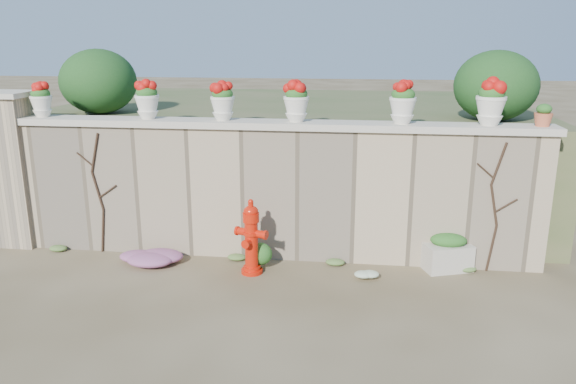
# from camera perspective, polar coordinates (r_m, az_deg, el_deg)

# --- Properties ---
(ground) EXTENTS (80.00, 80.00, 0.00)m
(ground) POSITION_cam_1_polar(r_m,az_deg,el_deg) (7.24, -3.89, -11.63)
(ground) COLOR #4B3D25
(ground) RESTS_ON ground
(stone_wall) EXTENTS (8.00, 0.40, 2.00)m
(stone_wall) POSITION_cam_1_polar(r_m,az_deg,el_deg) (8.53, -1.67, -0.12)
(stone_wall) COLOR tan
(stone_wall) RESTS_ON ground
(wall_cap) EXTENTS (8.10, 0.52, 0.10)m
(wall_cap) POSITION_cam_1_polar(r_m,az_deg,el_deg) (8.31, -1.73, 6.87)
(wall_cap) COLOR beige
(wall_cap) RESTS_ON stone_wall
(gate_pillar) EXTENTS (0.72, 0.72, 2.48)m
(gate_pillar) POSITION_cam_1_polar(r_m,az_deg,el_deg) (9.98, -25.94, 2.14)
(gate_pillar) COLOR tan
(gate_pillar) RESTS_ON ground
(raised_fill) EXTENTS (9.00, 6.00, 2.00)m
(raised_fill) POSITION_cam_1_polar(r_m,az_deg,el_deg) (11.61, 0.81, 4.10)
(raised_fill) COLOR #384C23
(raised_fill) RESTS_ON ground
(back_shrub_left) EXTENTS (1.30, 1.30, 1.10)m
(back_shrub_left) POSITION_cam_1_polar(r_m,az_deg,el_deg) (10.37, -18.70, 10.59)
(back_shrub_left) COLOR #143814
(back_shrub_left) RESTS_ON raised_fill
(back_shrub_right) EXTENTS (1.30, 1.30, 1.10)m
(back_shrub_right) POSITION_cam_1_polar(r_m,az_deg,el_deg) (9.57, 20.36, 10.09)
(back_shrub_right) COLOR #143814
(back_shrub_right) RESTS_ON raised_fill
(vine_left) EXTENTS (0.60, 0.04, 1.91)m
(vine_left) POSITION_cam_1_polar(r_m,az_deg,el_deg) (9.13, -18.70, 0.05)
(vine_left) COLOR black
(vine_left) RESTS_ON ground
(vine_right) EXTENTS (0.60, 0.04, 1.91)m
(vine_right) POSITION_cam_1_polar(r_m,az_deg,el_deg) (8.44, 20.27, -1.33)
(vine_right) COLOR black
(vine_right) RESTS_ON ground
(fire_hydrant) EXTENTS (0.48, 0.34, 1.10)m
(fire_hydrant) POSITION_cam_1_polar(r_m,az_deg,el_deg) (8.01, -3.76, -4.55)
(fire_hydrant) COLOR red
(fire_hydrant) RESTS_ON ground
(planter_box) EXTENTS (0.76, 0.59, 0.56)m
(planter_box) POSITION_cam_1_polar(r_m,az_deg,el_deg) (8.53, 15.90, -5.98)
(planter_box) COLOR beige
(planter_box) RESTS_ON ground
(green_shrub) EXTENTS (0.54, 0.49, 0.51)m
(green_shrub) POSITION_cam_1_polar(r_m,az_deg,el_deg) (8.26, -2.98, -6.11)
(green_shrub) COLOR #1E5119
(green_shrub) RESTS_ON ground
(magenta_clump) EXTENTS (0.91, 0.61, 0.24)m
(magenta_clump) POSITION_cam_1_polar(r_m,az_deg,el_deg) (8.69, -14.00, -6.42)
(magenta_clump) COLOR #C828B4
(magenta_clump) RESTS_ON ground
(white_flowers) EXTENTS (0.51, 0.40, 0.18)m
(white_flowers) POSITION_cam_1_polar(r_m,az_deg,el_deg) (8.04, 7.59, -8.12)
(white_flowers) COLOR white
(white_flowers) RESTS_ON ground
(urn_pot_0) EXTENTS (0.33, 0.33, 0.52)m
(urn_pot_0) POSITION_cam_1_polar(r_m,az_deg,el_deg) (9.51, -23.79, 8.54)
(urn_pot_0) COLOR silver
(urn_pot_0) RESTS_ON wall_cap
(urn_pot_1) EXTENTS (0.36, 0.36, 0.57)m
(urn_pot_1) POSITION_cam_1_polar(r_m,az_deg,el_deg) (8.76, -14.12, 9.06)
(urn_pot_1) COLOR silver
(urn_pot_1) RESTS_ON wall_cap
(urn_pot_2) EXTENTS (0.36, 0.36, 0.56)m
(urn_pot_2) POSITION_cam_1_polar(r_m,az_deg,el_deg) (8.41, -6.66, 9.14)
(urn_pot_2) COLOR silver
(urn_pot_2) RESTS_ON wall_cap
(urn_pot_3) EXTENTS (0.37, 0.37, 0.58)m
(urn_pot_3) POSITION_cam_1_polar(r_m,az_deg,el_deg) (8.21, 0.85, 9.16)
(urn_pot_3) COLOR silver
(urn_pot_3) RESTS_ON wall_cap
(urn_pot_4) EXTENTS (0.38, 0.38, 0.60)m
(urn_pot_4) POSITION_cam_1_polar(r_m,az_deg,el_deg) (8.18, 11.58, 8.88)
(urn_pot_4) COLOR silver
(urn_pot_4) RESTS_ON wall_cap
(urn_pot_5) EXTENTS (0.41, 0.41, 0.65)m
(urn_pot_5) POSITION_cam_1_polar(r_m,az_deg,el_deg) (8.35, 19.92, 8.57)
(urn_pot_5) COLOR silver
(urn_pot_5) RESTS_ON wall_cap
(terracotta_pot) EXTENTS (0.25, 0.25, 0.30)m
(terracotta_pot) POSITION_cam_1_polar(r_m,az_deg,el_deg) (8.55, 24.51, 7.02)
(terracotta_pot) COLOR #BD5A39
(terracotta_pot) RESTS_ON wall_cap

